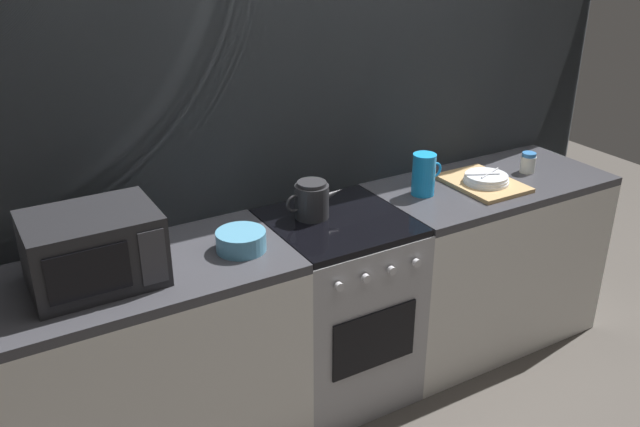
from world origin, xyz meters
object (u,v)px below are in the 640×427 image
object	(u,v)px
pitcher	(424,174)
spice_jar	(529,163)
kettle	(312,200)
mixing_bowl	(241,241)
stove_unit	(337,307)
microwave	(93,249)
dish_pile	(484,181)

from	to	relation	value
pitcher	spice_jar	bearing A→B (deg)	-3.96
kettle	mixing_bowl	bearing A→B (deg)	-162.04
kettle	pitcher	bearing A→B (deg)	-3.99
stove_unit	microwave	size ratio (longest dim) A/B	1.96
kettle	mixing_bowl	distance (m)	0.42
stove_unit	mixing_bowl	distance (m)	0.69
mixing_bowl	pitcher	world-z (taller)	pitcher
stove_unit	mixing_bowl	size ratio (longest dim) A/B	4.50
stove_unit	dish_pile	bearing A→B (deg)	-1.82
microwave	spice_jar	world-z (taller)	microwave
kettle	spice_jar	world-z (taller)	kettle
kettle	dish_pile	bearing A→B (deg)	-6.87
spice_jar	mixing_bowl	bearing A→B (deg)	-178.45
stove_unit	dish_pile	world-z (taller)	dish_pile
stove_unit	mixing_bowl	bearing A→B (deg)	-174.57
stove_unit	microwave	xyz separation A→B (m)	(-1.04, -0.01, 0.59)
microwave	mixing_bowl	world-z (taller)	microwave
stove_unit	spice_jar	xyz separation A→B (m)	(1.14, -0.00, 0.50)
stove_unit	dish_pile	xyz separation A→B (m)	(0.82, -0.03, 0.47)
kettle	pitcher	xyz separation A→B (m)	(0.58, -0.04, 0.02)
microwave	pitcher	size ratio (longest dim) A/B	2.30
kettle	microwave	bearing A→B (deg)	-174.25
kettle	mixing_bowl	world-z (taller)	kettle
microwave	spice_jar	bearing A→B (deg)	0.29
mixing_bowl	pitcher	distance (m)	0.99
dish_pile	spice_jar	xyz separation A→B (m)	(0.32, 0.02, 0.03)
pitcher	stove_unit	bearing A→B (deg)	-175.11
kettle	dish_pile	world-z (taller)	kettle
kettle	spice_jar	distance (m)	1.23
mixing_bowl	pitcher	bearing A→B (deg)	5.16
microwave	spice_jar	xyz separation A→B (m)	(2.18, 0.01, -0.08)
pitcher	dish_pile	size ratio (longest dim) A/B	0.50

